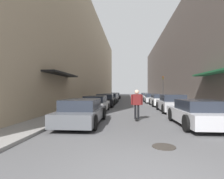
{
  "coord_description": "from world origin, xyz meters",
  "views": [
    {
      "loc": [
        -0.45,
        -3.25,
        1.71
      ],
      "look_at": [
        -1.73,
        10.69,
        1.76
      ],
      "focal_mm": 28.0,
      "sensor_mm": 36.0,
      "label": 1
    }
  ],
  "objects_px": {
    "parked_car_left_2": "(105,100)",
    "parked_car_left_4": "(113,97)",
    "manhole_cover": "(164,147)",
    "parked_car_right_3": "(152,98)",
    "parked_car_left_0": "(82,112)",
    "skateboarder": "(137,102)",
    "parked_car_left_5": "(115,96)",
    "parked_car_right_2": "(159,100)",
    "parked_car_right_1": "(172,103)",
    "traffic_light": "(163,86)",
    "parked_car_left_1": "(96,104)",
    "parked_car_left_3": "(110,98)",
    "parked_car_right_0": "(199,113)",
    "parked_car_right_4": "(148,97)",
    "parked_car_right_5": "(145,96)"
  },
  "relations": [
    {
      "from": "parked_car_left_2",
      "to": "parked_car_left_4",
      "type": "distance_m",
      "value": 10.29
    },
    {
      "from": "manhole_cover",
      "to": "parked_car_right_3",
      "type": "bearing_deg",
      "value": 83.49
    },
    {
      "from": "parked_car_left_0",
      "to": "skateboarder",
      "type": "relative_size",
      "value": 2.62
    },
    {
      "from": "parked_car_left_5",
      "to": "parked_car_right_2",
      "type": "distance_m",
      "value": 16.05
    },
    {
      "from": "parked_car_right_1",
      "to": "manhole_cover",
      "type": "distance_m",
      "value": 9.08
    },
    {
      "from": "parked_car_left_2",
      "to": "traffic_light",
      "type": "xyz_separation_m",
      "value": [
        7.26,
        6.26,
        1.67
      ]
    },
    {
      "from": "parked_car_left_1",
      "to": "parked_car_right_3",
      "type": "bearing_deg",
      "value": 61.4
    },
    {
      "from": "parked_car_left_0",
      "to": "parked_car_left_4",
      "type": "xyz_separation_m",
      "value": [
        -0.16,
        20.16,
        -0.04
      ]
    },
    {
      "from": "parked_car_left_3",
      "to": "traffic_light",
      "type": "xyz_separation_m",
      "value": [
        7.21,
        1.33,
        1.68
      ]
    },
    {
      "from": "parked_car_left_5",
      "to": "parked_car_right_2",
      "type": "height_order",
      "value": "parked_car_right_2"
    },
    {
      "from": "parked_car_right_0",
      "to": "parked_car_right_4",
      "type": "relative_size",
      "value": 0.95
    },
    {
      "from": "parked_car_right_2",
      "to": "parked_car_left_4",
      "type": "bearing_deg",
      "value": 121.83
    },
    {
      "from": "parked_car_right_4",
      "to": "skateboarder",
      "type": "xyz_separation_m",
      "value": [
        -2.86,
        -19.55,
        0.49
      ]
    },
    {
      "from": "parked_car_left_0",
      "to": "parked_car_left_1",
      "type": "height_order",
      "value": "parked_car_left_1"
    },
    {
      "from": "parked_car_left_3",
      "to": "parked_car_left_5",
      "type": "bearing_deg",
      "value": 90.71
    },
    {
      "from": "parked_car_left_4",
      "to": "parked_car_right_3",
      "type": "xyz_separation_m",
      "value": [
        5.69,
        -4.66,
        0.03
      ]
    },
    {
      "from": "traffic_light",
      "to": "manhole_cover",
      "type": "bearing_deg",
      "value": -100.97
    },
    {
      "from": "parked_car_left_5",
      "to": "parked_car_right_5",
      "type": "distance_m",
      "value": 5.88
    },
    {
      "from": "parked_car_right_1",
      "to": "skateboarder",
      "type": "xyz_separation_m",
      "value": [
        -2.94,
        -4.15,
        0.4
      ]
    },
    {
      "from": "parked_car_left_1",
      "to": "traffic_light",
      "type": "distance_m",
      "value": 13.51
    },
    {
      "from": "parked_car_left_4",
      "to": "parked_car_right_1",
      "type": "bearing_deg",
      "value": -68.07
    },
    {
      "from": "parked_car_left_0",
      "to": "traffic_light",
      "type": "bearing_deg",
      "value": 66.09
    },
    {
      "from": "parked_car_left_2",
      "to": "parked_car_right_3",
      "type": "distance_m",
      "value": 7.97
    },
    {
      "from": "parked_car_left_4",
      "to": "traffic_light",
      "type": "distance_m",
      "value": 8.53
    },
    {
      "from": "parked_car_left_0",
      "to": "parked_car_right_4",
      "type": "distance_m",
      "value": 21.64
    },
    {
      "from": "parked_car_left_3",
      "to": "traffic_light",
      "type": "relative_size",
      "value": 1.2
    },
    {
      "from": "parked_car_left_2",
      "to": "parked_car_left_1",
      "type": "bearing_deg",
      "value": -91.38
    },
    {
      "from": "parked_car_right_5",
      "to": "traffic_light",
      "type": "distance_m",
      "value": 10.45
    },
    {
      "from": "traffic_light",
      "to": "parked_car_left_5",
      "type": "bearing_deg",
      "value": 127.71
    },
    {
      "from": "parked_car_left_4",
      "to": "parked_car_left_5",
      "type": "height_order",
      "value": "parked_car_left_5"
    },
    {
      "from": "parked_car_left_4",
      "to": "parked_car_right_0",
      "type": "height_order",
      "value": "parked_car_right_0"
    },
    {
      "from": "manhole_cover",
      "to": "parked_car_left_2",
      "type": "bearing_deg",
      "value": 104.91
    },
    {
      "from": "parked_car_right_4",
      "to": "parked_car_right_2",
      "type": "bearing_deg",
      "value": -89.75
    },
    {
      "from": "parked_car_left_2",
      "to": "parked_car_right_2",
      "type": "bearing_deg",
      "value": 8.05
    },
    {
      "from": "parked_car_right_3",
      "to": "traffic_light",
      "type": "bearing_deg",
      "value": 21.31
    },
    {
      "from": "parked_car_left_4",
      "to": "parked_car_left_1",
      "type": "bearing_deg",
      "value": -90.24
    },
    {
      "from": "parked_car_left_0",
      "to": "parked_car_left_3",
      "type": "distance_m",
      "value": 14.8
    },
    {
      "from": "parked_car_left_0",
      "to": "parked_car_left_5",
      "type": "relative_size",
      "value": 1.11
    },
    {
      "from": "parked_car_right_0",
      "to": "parked_car_left_4",
      "type": "bearing_deg",
      "value": 106.04
    },
    {
      "from": "parked_car_right_3",
      "to": "manhole_cover",
      "type": "xyz_separation_m",
      "value": [
        -2.14,
        -18.76,
        -0.59
      ]
    },
    {
      "from": "parked_car_right_1",
      "to": "parked_car_left_1",
      "type": "bearing_deg",
      "value": -174.83
    },
    {
      "from": "parked_car_right_0",
      "to": "traffic_light",
      "type": "distance_m",
      "value": 16.33
    },
    {
      "from": "parked_car_left_2",
      "to": "parked_car_right_4",
      "type": "xyz_separation_m",
      "value": [
        5.78,
        11.01,
        -0.05
      ]
    },
    {
      "from": "parked_car_left_0",
      "to": "traffic_light",
      "type": "height_order",
      "value": "traffic_light"
    },
    {
      "from": "parked_car_right_0",
      "to": "parked_car_right_5",
      "type": "height_order",
      "value": "parked_car_right_0"
    },
    {
      "from": "parked_car_left_5",
      "to": "traffic_light",
      "type": "height_order",
      "value": "traffic_light"
    },
    {
      "from": "parked_car_left_0",
      "to": "parked_car_right_4",
      "type": "relative_size",
      "value": 1.03
    },
    {
      "from": "parked_car_left_0",
      "to": "parked_car_left_2",
      "type": "height_order",
      "value": "parked_car_left_2"
    },
    {
      "from": "parked_car_right_1",
      "to": "skateboarder",
      "type": "height_order",
      "value": "skateboarder"
    },
    {
      "from": "parked_car_left_2",
      "to": "parked_car_left_3",
      "type": "relative_size",
      "value": 1.04
    }
  ]
}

